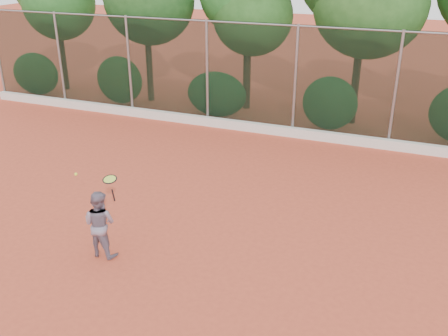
% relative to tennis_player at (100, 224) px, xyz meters
% --- Properties ---
extents(ground, '(80.00, 80.00, 0.00)m').
position_rel_tennis_player_xyz_m(ground, '(1.71, 1.18, -0.69)').
color(ground, '#C84A2F').
rests_on(ground, ground).
extents(concrete_curb, '(24.00, 0.20, 0.30)m').
position_rel_tennis_player_xyz_m(concrete_curb, '(1.71, 8.00, -0.54)').
color(concrete_curb, silver).
rests_on(concrete_curb, ground).
extents(tennis_player, '(0.68, 0.54, 1.37)m').
position_rel_tennis_player_xyz_m(tennis_player, '(0.00, 0.00, 0.00)').
color(tennis_player, slate).
rests_on(tennis_player, ground).
extents(chainlink_fence, '(24.09, 0.09, 3.50)m').
position_rel_tennis_player_xyz_m(chainlink_fence, '(1.71, 8.18, 1.17)').
color(chainlink_fence, black).
rests_on(chainlink_fence, ground).
extents(tennis_racket, '(0.30, 0.30, 0.53)m').
position_rel_tennis_player_xyz_m(tennis_racket, '(0.44, -0.14, 1.05)').
color(tennis_racket, black).
rests_on(tennis_racket, ground).
extents(tennis_ball_in_flight, '(0.07, 0.07, 0.07)m').
position_rel_tennis_player_xyz_m(tennis_ball_in_flight, '(-0.83, 0.49, 0.71)').
color(tennis_ball_in_flight, '#ECF738').
rests_on(tennis_ball_in_flight, ground).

